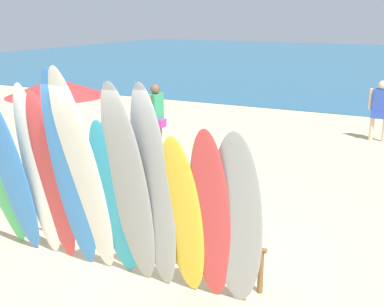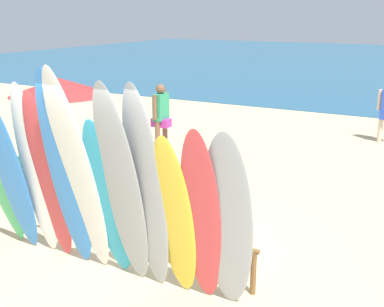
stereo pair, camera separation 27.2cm
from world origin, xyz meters
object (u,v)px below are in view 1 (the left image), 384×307
surfboard_white_5 (84,177)px  beach_chair_red (60,148)px  surfboard_red_10 (211,219)px  beach_umbrella (56,87)px  beach_chair_blue (6,179)px  surfboard_blue_1 (13,177)px  surfboard_white_2 (38,174)px  beachgoer_strolling (156,114)px  surfboard_grey_7 (130,190)px  surfboard_grey_8 (154,192)px  beachgoer_photographing (380,107)px  surfboard_yellow_9 (183,218)px  surfboard_red_3 (52,180)px  surfboard_blue_4 (70,175)px  surfboard_rack (129,226)px  surfboard_grey_11 (237,223)px  surfboard_teal_6 (114,202)px

surfboard_white_5 → beach_chair_red: 5.00m
surfboard_red_10 → beach_umbrella: 4.60m
beach_chair_red → beach_chair_blue: 2.09m
surfboard_blue_1 → surfboard_white_2: surfboard_white_2 is taller
beachgoer_strolling → surfboard_grey_7: bearing=27.7°
surfboard_blue_1 → surfboard_grey_8: (2.13, 0.06, 0.13)m
beachgoer_photographing → beachgoer_strolling: size_ratio=0.96×
surfboard_yellow_9 → surfboard_blue_1: bearing=-171.5°
surfboard_red_10 → beachgoer_strolling: bearing=121.6°
surfboard_white_2 → beachgoer_strolling: (-1.27, 5.22, -0.27)m
surfboard_red_3 → beach_chair_blue: (-2.31, 1.32, -0.76)m
surfboard_grey_8 → surfboard_white_2: bearing=-177.2°
surfboard_blue_4 → surfboard_grey_7: (0.87, -0.01, -0.05)m
surfboard_rack → surfboard_blue_4: (-0.42, -0.62, 0.86)m
surfboard_red_3 → surfboard_white_5: bearing=-8.3°
surfboard_grey_7 → surfboard_grey_11: 1.30m
surfboard_red_10 → surfboard_grey_7: bearing=-176.9°
surfboard_rack → surfboard_grey_11: (1.72, -0.45, 0.58)m
surfboard_white_2 → surfboard_red_3: surfboard_white_2 is taller
surfboard_white_5 → beach_chair_blue: size_ratio=3.37×
beach_chair_blue → surfboard_blue_1: bearing=-42.9°
beach_chair_red → beachgoer_strolling: bearing=59.9°
surfboard_white_5 → beach_umbrella: 3.33m
surfboard_teal_6 → beachgoer_strolling: size_ratio=1.32×
surfboard_blue_1 → surfboard_white_5: 1.22m
surfboard_grey_7 → beach_chair_blue: (-3.58, 1.43, -0.87)m
surfboard_teal_6 → surfboard_red_10: surfboard_red_10 is taller
beach_chair_red → beach_umbrella: (1.11, -1.20, 1.57)m
surfboard_white_5 → surfboard_grey_7: (0.64, 0.02, -0.07)m
beach_chair_red → surfboard_grey_8: bearing=-33.2°
surfboard_blue_1 → surfboard_yellow_9: size_ratio=1.16×
surfboard_rack → beachgoer_strolling: 5.30m
surfboard_grey_8 → beachgoer_strolling: (-3.09, 5.29, -0.33)m
beachgoer_strolling → surfboard_red_10: bearing=35.9°
beach_chair_red → beachgoer_photographing: bearing=46.9°
surfboard_blue_1 → surfboard_white_5: size_ratio=0.85×
surfboard_grey_11 → surfboard_grey_8: bearing=-177.7°
surfboard_blue_1 → beachgoer_strolling: bearing=96.5°
surfboard_red_10 → beach_chair_blue: size_ratio=2.63×
surfboard_teal_6 → beachgoer_photographing: size_ratio=1.38×
surfboard_white_2 → surfboard_red_10: 2.50m
surfboard_red_3 → surfboard_red_10: (2.24, 0.01, -0.11)m
surfboard_red_10 → surfboard_grey_11: 0.30m
beachgoer_strolling → surfboard_yellow_9: bearing=33.3°
surfboard_white_2 → surfboard_teal_6: bearing=-3.6°
surfboard_grey_11 → beach_chair_blue: (-4.85, 1.26, -0.64)m
surfboard_teal_6 → beachgoer_photographing: surfboard_teal_6 is taller
surfboard_red_3 → surfboard_yellow_9: size_ratio=1.17×
surfboard_rack → beachgoer_photographing: 8.64m
surfboard_white_5 → surfboard_yellow_9: surfboard_white_5 is taller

